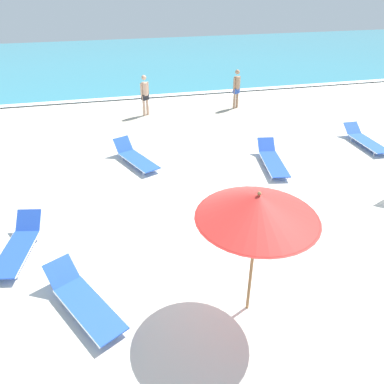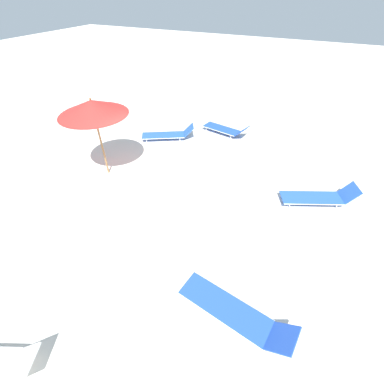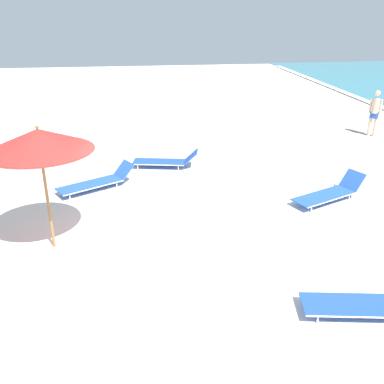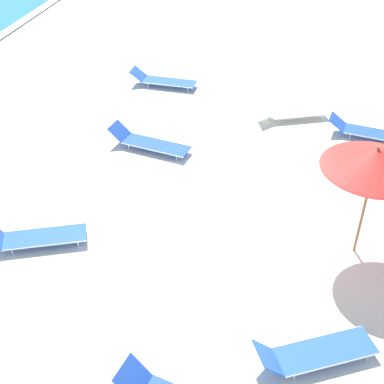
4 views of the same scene
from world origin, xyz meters
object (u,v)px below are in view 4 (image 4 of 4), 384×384
Objects in this scene: sun_lounger_mid_beach_pair_a at (34,236)px; sun_lounger_under_umbrella at (370,132)px; sun_lounger_near_water_left at (149,142)px; sun_lounger_near_water_right at (163,80)px; beach_umbrella at (376,159)px; sun_lounger_mid_beach_solo at (291,112)px; sun_lounger_mid_beach_pair_b at (314,352)px.

sun_lounger_under_umbrella is at bearing -71.90° from sun_lounger_mid_beach_pair_a.
sun_lounger_near_water_left reaches higher than sun_lounger_near_water_right.
beach_umbrella is 1.20× the size of sun_lounger_mid_beach_pair_a.
sun_lounger_near_water_left is 1.06× the size of sun_lounger_near_water_right.
beach_umbrella is 1.17× the size of sun_lounger_near_water_right.
sun_lounger_mid_beach_solo is (2.73, -3.68, -0.00)m from sun_lounger_near_water_left.
sun_lounger_mid_beach_pair_b reaches higher than sun_lounger_mid_beach_solo.
sun_lounger_mid_beach_pair_a is at bearing 140.19° from sun_lounger_under_umbrella.
sun_lounger_near_water_left is 4.58m from sun_lounger_mid_beach_solo.
sun_lounger_mid_beach_solo is at bearing -58.37° from sun_lounger_mid_beach_pair_a.
sun_lounger_mid_beach_pair_b reaches higher than sun_lounger_near_water_right.
beach_umbrella reaches higher than sun_lounger_near_water_left.
sun_lounger_mid_beach_pair_a is at bearing 177.62° from sun_lounger_near_water_right.
sun_lounger_under_umbrella is 7.02m from sun_lounger_near_water_right.
beach_umbrella is 5.47m from sun_lounger_under_umbrella.
sun_lounger_near_water_left is at bearing -168.57° from sun_lounger_near_water_right.
sun_lounger_near_water_left is at bearing 9.31° from sun_lounger_mid_beach_pair_b.
sun_lounger_near_water_left is 7.73m from sun_lounger_mid_beach_pair_b.
sun_lounger_mid_beach_pair_a is (-6.46, 7.20, 0.01)m from sun_lounger_under_umbrella.
sun_lounger_under_umbrella is 1.08× the size of sun_lounger_near_water_right.
sun_lounger_mid_beach_pair_b is at bearing -128.87° from sun_lounger_mid_beach_pair_a.
sun_lounger_near_water_left reaches higher than sun_lounger_under_umbrella.
beach_umbrella is at bearing -137.15° from sun_lounger_near_water_right.
sun_lounger_under_umbrella is 2.39m from sun_lounger_mid_beach_solo.
sun_lounger_near_water_left reaches higher than sun_lounger_mid_beach_solo.
sun_lounger_under_umbrella is at bearing -105.48° from sun_lounger_near_water_right.
sun_lounger_mid_beach_pair_b reaches higher than sun_lounger_under_umbrella.
beach_umbrella is 1.10× the size of sun_lounger_near_water_left.
sun_lounger_near_water_right is at bearing 49.61° from sun_lounger_mid_beach_solo.
sun_lounger_mid_beach_pair_a reaches higher than sun_lounger_mid_beach_solo.
beach_umbrella is at bearing -108.33° from sun_lounger_near_water_left.
beach_umbrella is 9.65m from sun_lounger_near_water_right.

